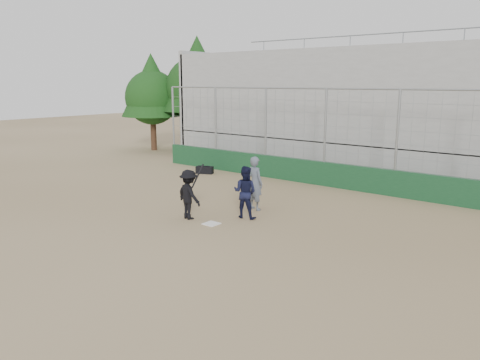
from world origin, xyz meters
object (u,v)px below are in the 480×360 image
Objects in this scene: umpire at (255,186)px; batter_at_plate at (189,194)px; equipment_bag at (205,170)px; catcher_crouched at (245,201)px.

batter_at_plate is at bearing 77.94° from umpire.
umpire is 1.90× the size of equipment_bag.
equipment_bag is at bearing -20.29° from umpire.
umpire is at bearing 65.83° from batter_at_plate.
umpire is at bearing -32.40° from equipment_bag.
catcher_crouched reaches higher than equipment_bag.
umpire reaches higher than catcher_crouched.
batter_at_plate is 1.53× the size of catcher_crouched.
batter_at_plate reaches higher than catcher_crouched.
catcher_crouched is 0.69× the size of umpire.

